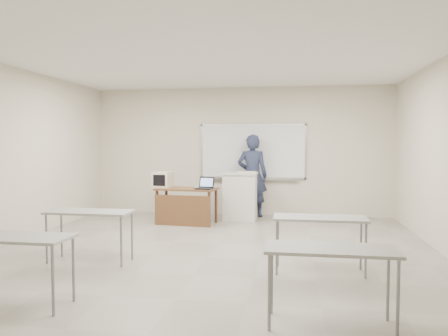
% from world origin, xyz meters
% --- Properties ---
extents(floor, '(7.00, 8.00, 0.01)m').
position_xyz_m(floor, '(0.00, 0.00, -0.01)').
color(floor, gray).
rests_on(floor, ground).
extents(whiteboard, '(2.48, 0.10, 1.31)m').
position_xyz_m(whiteboard, '(0.30, 3.97, 1.48)').
color(whiteboard, white).
rests_on(whiteboard, floor).
extents(student_desks, '(4.40, 2.20, 0.73)m').
position_xyz_m(student_desks, '(-0.00, -1.35, 0.67)').
color(student_desks, gray).
rests_on(student_desks, floor).
extents(instructor_desk, '(1.25, 0.63, 0.75)m').
position_xyz_m(instructor_desk, '(-0.96, 2.49, 0.51)').
color(instructor_desk, brown).
rests_on(instructor_desk, floor).
extents(podium, '(0.74, 0.54, 1.05)m').
position_xyz_m(podium, '(0.10, 3.20, 0.53)').
color(podium, silver).
rests_on(podium, floor).
extents(crt_monitor, '(0.36, 0.41, 0.34)m').
position_xyz_m(crt_monitor, '(-1.51, 2.73, 0.91)').
color(crt_monitor, beige).
rests_on(crt_monitor, instructor_desk).
extents(laptop, '(0.32, 0.30, 0.24)m').
position_xyz_m(laptop, '(-0.56, 2.50, 0.81)').
color(laptop, black).
rests_on(laptop, instructor_desk).
extents(mouse, '(0.11, 0.09, 0.04)m').
position_xyz_m(mouse, '(-0.76, 2.63, 0.77)').
color(mouse, '#ABAFB3').
rests_on(mouse, instructor_desk).
extents(keyboard, '(0.44, 0.21, 0.02)m').
position_xyz_m(keyboard, '(0.25, 3.28, 1.06)').
color(keyboard, beige).
rests_on(keyboard, podium).
extents(presenter, '(0.71, 0.49, 1.89)m').
position_xyz_m(presenter, '(0.32, 3.72, 0.95)').
color(presenter, black).
rests_on(presenter, floor).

